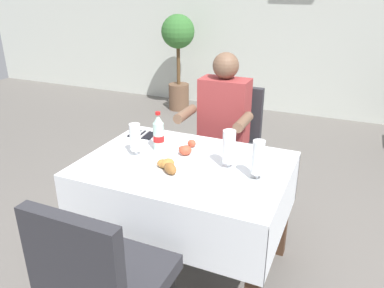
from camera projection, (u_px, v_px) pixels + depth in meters
ground_plane at (203, 265)px, 2.50m from camera, size 11.00×11.00×0.00m
main_dining_table at (185, 188)px, 2.29m from camera, size 1.19×0.86×0.74m
chair_far_diner_seat at (229, 143)px, 2.99m from camera, size 0.44×0.50×0.97m
chair_near_camera_side at (104, 281)px, 1.60m from camera, size 0.44×0.50×0.97m
seated_diner_far at (221, 128)px, 2.85m from camera, size 0.50×0.46×1.26m
plate_near_camera at (167, 168)px, 2.11m from camera, size 0.22×0.22×0.07m
plate_far_diner at (186, 150)px, 2.34m from camera, size 0.25×0.25×0.07m
beer_glass_left at (229, 149)px, 2.12m from camera, size 0.07×0.07×0.22m
beer_glass_middle at (258, 159)px, 1.99m from camera, size 0.07×0.07×0.22m
beer_glass_right at (135, 139)px, 2.28m from camera, size 0.07×0.07×0.20m
cola_bottle_primary at (159, 134)px, 2.35m from camera, size 0.07×0.07×0.25m
napkin_cutlery_set at (142, 134)px, 2.62m from camera, size 0.18×0.19×0.01m
potted_plant_corner at (178, 49)px, 5.27m from camera, size 0.46×0.46×1.33m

